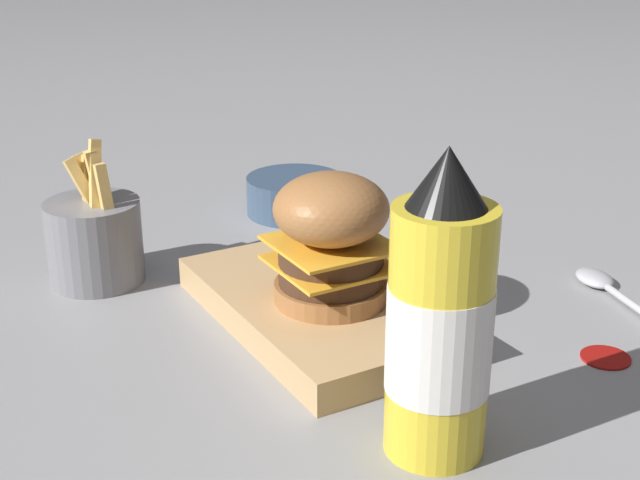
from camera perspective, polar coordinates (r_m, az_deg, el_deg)
ground_plane at (r=0.77m, az=2.52°, el=-6.49°), size 6.00×6.00×0.00m
serving_board at (r=0.79m, az=0.00°, el=-4.32°), size 0.27×0.16×0.03m
burger at (r=0.75m, az=0.71°, el=0.15°), size 0.10×0.10×0.11m
ketchup_bottle at (r=0.59m, az=7.67°, el=-5.29°), size 0.07×0.07×0.22m
fries_basket at (r=0.89m, az=-14.21°, el=0.12°), size 0.09×0.09×0.14m
side_bowl at (r=1.06m, az=-1.63°, el=2.98°), size 0.11×0.11×0.04m
spoon at (r=0.90m, az=17.70°, el=-2.73°), size 0.15×0.05×0.01m
ketchup_puddle at (r=0.77m, az=17.82°, el=-7.12°), size 0.04×0.04×0.00m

